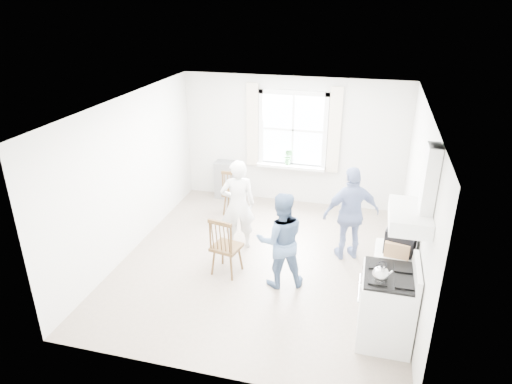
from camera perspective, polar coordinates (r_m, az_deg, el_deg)
name	(u,v)px	position (r m, az deg, el deg)	size (l,w,h in m)	color
room_shell	(263,189)	(6.96, 0.91, 0.38)	(4.62, 5.12, 2.64)	gray
window_assembly	(293,135)	(9.16, 4.59, 7.17)	(1.88, 0.24, 1.70)	white
range_hood	(416,204)	(5.34, 19.41, -1.45)	(0.45, 0.76, 0.94)	white
shelf_unit	(225,180)	(9.73, -3.88, 1.56)	(0.40, 0.30, 0.80)	gray
gas_stove	(387,306)	(6.04, 16.02, -13.57)	(0.68, 0.76, 1.12)	silver
kettle	(381,274)	(5.57, 15.33, -9.90)	(0.19, 0.19, 0.28)	silver
low_cabinet	(391,278)	(6.64, 16.58, -10.27)	(0.50, 0.55, 0.90)	white
stereo_stack	(401,240)	(6.31, 17.65, -5.77)	(0.44, 0.41, 0.33)	black
cardboard_box	(397,248)	(6.25, 17.26, -6.69)	(0.31, 0.22, 0.20)	#A37A4E
windsor_chair_a	(232,188)	(8.85, -2.97, 0.52)	(0.42, 0.41, 0.95)	#412B14
windsor_chair_b	(223,242)	(6.94, -4.17, -6.20)	(0.49, 0.48, 0.98)	#412B14
person_left	(238,205)	(7.63, -2.27, -1.61)	(0.58, 0.58, 1.59)	silver
person_mid	(281,240)	(6.68, 3.10, -6.03)	(0.72, 0.72, 1.49)	#486186
person_right	(351,214)	(7.48, 11.82, -2.69)	(0.93, 0.93, 1.58)	navy
potted_plant	(288,157)	(9.22, 4.06, 4.39)	(0.18, 0.18, 0.33)	#357838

